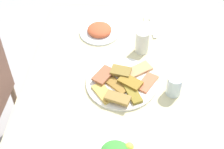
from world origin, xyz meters
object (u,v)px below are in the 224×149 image
object	(u,v)px
spoon	(146,27)
soda_can	(142,42)
drinking_glass	(174,86)
paper_napkin	(149,28)
salad_plate_rice	(99,31)
pide_platter	(122,83)
fork	(153,28)
dining_table	(106,87)

from	to	relation	value
spoon	soda_can	bearing A→B (deg)	168.90
drinking_glass	paper_napkin	world-z (taller)	drinking_glass
soda_can	salad_plate_rice	bearing A→B (deg)	61.56
soda_can	pide_platter	bearing A→B (deg)	160.75
fork	spoon	world-z (taller)	same
soda_can	drinking_glass	bearing A→B (deg)	-151.37
dining_table	pide_platter	world-z (taller)	pide_platter
pide_platter	drinking_glass	distance (m)	0.24
salad_plate_rice	spoon	distance (m)	0.26
drinking_glass	soda_can	bearing A→B (deg)	28.63
soda_can	spoon	distance (m)	0.20
dining_table	salad_plate_rice	size ratio (longest dim) A/B	5.42
dining_table	pide_platter	xyz separation A→B (m)	(-0.05, -0.08, 0.10)
paper_napkin	fork	world-z (taller)	fork
dining_table	paper_napkin	xyz separation A→B (m)	(0.38, -0.21, 0.08)
drinking_glass	paper_napkin	distance (m)	0.47
dining_table	salad_plate_rice	world-z (taller)	salad_plate_rice
fork	spoon	bearing A→B (deg)	82.36
soda_can	paper_napkin	bearing A→B (deg)	-12.03
soda_can	drinking_glass	xyz separation A→B (m)	(-0.27, -0.15, -0.01)
dining_table	salad_plate_rice	xyz separation A→B (m)	(0.32, 0.06, 0.10)
pide_platter	paper_napkin	bearing A→B (deg)	-16.16
drinking_glass	paper_napkin	size ratio (longest dim) A/B	0.82
pide_platter	spoon	distance (m)	0.44
fork	soda_can	bearing A→B (deg)	155.18
salad_plate_rice	spoon	world-z (taller)	salad_plate_rice
pide_platter	drinking_glass	world-z (taller)	drinking_glass
paper_napkin	fork	bearing A→B (deg)	-90.00
soda_can	fork	world-z (taller)	soda_can
fork	pide_platter	bearing A→B (deg)	154.01
pide_platter	salad_plate_rice	size ratio (longest dim) A/B	1.57
paper_napkin	spoon	size ratio (longest dim) A/B	0.64
pide_platter	fork	size ratio (longest dim) A/B	1.93
soda_can	paper_napkin	xyz separation A→B (m)	(0.19, -0.04, -0.06)
drinking_glass	spoon	xyz separation A→B (m)	(0.46, 0.13, -0.04)
salad_plate_rice	paper_napkin	bearing A→B (deg)	-76.88
salad_plate_rice	soda_can	world-z (taller)	soda_can
pide_platter	fork	distance (m)	0.45
dining_table	paper_napkin	size ratio (longest dim) A/B	9.88
salad_plate_rice	spoon	xyz separation A→B (m)	(0.06, -0.25, -0.01)
salad_plate_rice	spoon	bearing A→B (deg)	-75.98
salad_plate_rice	fork	world-z (taller)	salad_plate_rice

